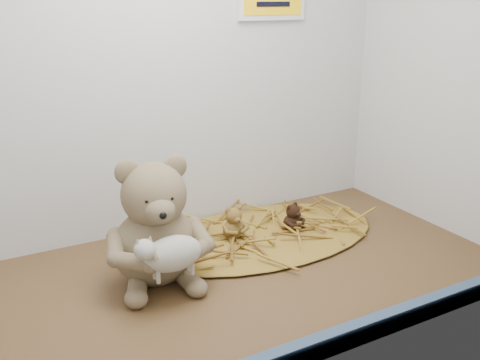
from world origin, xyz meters
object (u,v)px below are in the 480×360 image
mini_teddy_tan (233,221)px  toy_lamb (173,254)px  main_teddy (155,221)px  mini_teddy_brown (292,216)px

mini_teddy_tan → toy_lamb: bearing=-141.3°
main_teddy → mini_teddy_brown: 37.09cm
toy_lamb → main_teddy: bearing=90.0°
main_teddy → toy_lamb: size_ratio=1.76×
main_teddy → toy_lamb: (0.00, -9.09, -3.03)cm
main_teddy → mini_teddy_brown: main_teddy is taller
mini_teddy_tan → mini_teddy_brown: 14.53cm
toy_lamb → mini_teddy_brown: size_ratio=2.12×
toy_lamb → mini_teddy_brown: (35.78, 14.46, -5.14)cm
toy_lamb → mini_teddy_tan: 28.05cm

